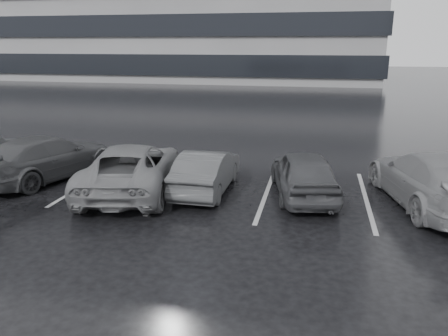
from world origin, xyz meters
The scene contains 7 objects.
ground centered at (0.00, 0.00, 0.00)m, with size 160.00×160.00×0.00m, color black.
car_main centered at (1.64, 2.46, 0.66)m, with size 1.57×3.89×1.33m, color black.
car_west_a centered at (-1.16, 2.28, 0.61)m, with size 1.30×3.73×1.23m, color #2C2C2F.
car_west_b centered at (-3.32, 1.82, 0.71)m, with size 2.34×5.08×1.41m, color #555558.
car_west_c centered at (-6.49, 2.43, 0.70)m, with size 1.95×4.79×1.39m, color black.
car_east centered at (5.00, 2.36, 0.73)m, with size 2.05×5.05×1.47m, color #555558.
stall_stripes centered at (-0.80, 2.50, 0.00)m, with size 19.72×5.00×0.00m.
Camera 1 is at (1.92, -9.63, 4.21)m, focal length 35.00 mm.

